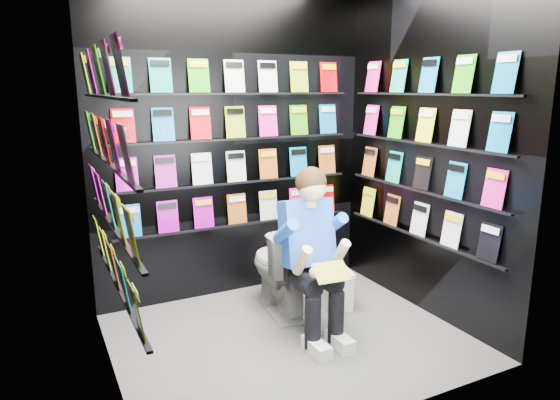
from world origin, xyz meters
name	(u,v)px	position (x,y,z in m)	size (l,w,h in m)	color
floor	(289,338)	(0.00, 0.00, 0.00)	(2.40, 2.40, 0.00)	#5E5E5B
wall_back	(234,145)	(0.00, 1.00, 1.30)	(2.40, 0.04, 2.60)	black
wall_front	(384,185)	(0.00, -1.00, 1.30)	(2.40, 0.04, 2.60)	black
wall_left	(101,173)	(-1.20, 0.00, 1.30)	(0.04, 2.00, 2.60)	black
wall_right	(427,150)	(1.20, 0.00, 1.30)	(0.04, 2.00, 2.60)	black
comics_back	(236,144)	(0.00, 0.97, 1.31)	(2.10, 0.06, 1.37)	#C46515
comics_left	(106,172)	(-1.17, 0.00, 1.31)	(0.06, 1.70, 1.37)	#C46515
comics_right	(424,149)	(1.17, 0.00, 1.31)	(0.06, 1.70, 1.37)	#C46515
toilet	(281,268)	(0.16, 0.43, 0.37)	(0.42, 0.75, 0.73)	white
longbox	(334,287)	(0.61, 0.36, 0.14)	(0.21, 0.38, 0.28)	white
longbox_lid	(334,270)	(0.61, 0.36, 0.30)	(0.23, 0.40, 0.03)	white
reader	(305,234)	(0.16, 0.05, 0.75)	(0.49, 0.71, 1.31)	blue
held_comic	(331,272)	(0.16, -0.30, 0.58)	(0.24, 0.01, 0.17)	green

